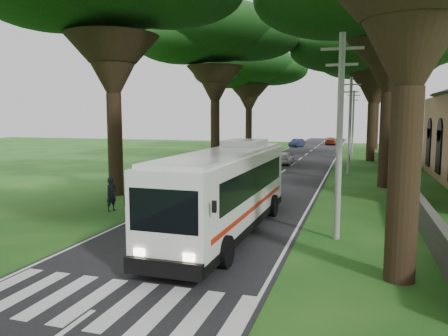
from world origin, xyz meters
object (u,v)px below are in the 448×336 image
object	(u,v)px
distant_car_b	(297,143)
pedestrian	(111,194)
pole_mid	(350,124)
pole_far	(353,121)
pole_near	(340,134)
distant_car_a	(285,158)
coach_bus	(226,189)
distant_car_c	(330,141)

from	to	relation	value
distant_car_b	pedestrian	xyz separation A→B (m)	(-2.80, -49.52, 0.22)
pole_mid	pole_far	size ratio (longest dim) A/B	1.00
pole_near	pedestrian	xyz separation A→B (m)	(-11.30, 1.85, -3.31)
pole_far	distant_car_a	world-z (taller)	pole_far
pole_mid	coach_bus	bearing A→B (deg)	-102.16
pole_mid	distant_car_b	world-z (taller)	pole_mid
distant_car_b	pole_mid	bearing A→B (deg)	-60.59
pole_mid	coach_bus	xyz separation A→B (m)	(-4.42, -20.54, -2.32)
pole_near	distant_car_b	world-z (taller)	pole_near
pole_near	pole_mid	size ratio (longest dim) A/B	1.00
distant_car_b	pedestrian	size ratio (longest dim) A/B	2.17
pole_far	distant_car_c	world-z (taller)	pole_far
distant_car_a	distant_car_c	distance (m)	32.22
distant_car_c	pedestrian	size ratio (longest dim) A/B	2.42
pole_near	distant_car_c	bearing A→B (deg)	93.73
coach_bus	pedestrian	bearing A→B (deg)	161.62
distant_car_c	pedestrian	xyz separation A→B (m)	(-7.50, -56.29, 0.23)
distant_car_a	distant_car_b	size ratio (longest dim) A/B	1.00
pole_near	coach_bus	xyz separation A→B (m)	(-4.42, -0.54, -2.32)
distant_car_b	pole_far	bearing A→B (deg)	-38.96
pole_near	pole_far	distance (m)	40.00
distant_car_c	pedestrian	world-z (taller)	pedestrian
pole_mid	distant_car_b	size ratio (longest dim) A/B	2.12
pole_far	distant_car_a	xyz separation A→B (m)	(-6.30, -13.98, -3.50)
pedestrian	distant_car_c	bearing A→B (deg)	8.79
distant_car_a	distant_car_c	world-z (taller)	distant_car_a
distant_car_c	pole_mid	bearing A→B (deg)	90.89
pole_near	distant_car_a	distance (m)	27.00
distant_car_c	pedestrian	distance (m)	56.79
pole_near	pole_far	bearing A→B (deg)	90.00
coach_bus	distant_car_a	distance (m)	26.66
pole_mid	distant_car_c	bearing A→B (deg)	95.68
pole_far	distant_car_b	xyz separation A→B (m)	(-8.50, 11.37, -3.53)
distant_car_a	distant_car_b	world-z (taller)	distant_car_a
distant_car_b	pole_near	bearing A→B (deg)	-66.35
pole_mid	coach_bus	size ratio (longest dim) A/B	0.68
pole_mid	distant_car_a	size ratio (longest dim) A/B	2.11
distant_car_a	pedestrian	xyz separation A→B (m)	(-5.00, -24.17, 0.19)
pole_near	pedestrian	distance (m)	11.92
pole_mid	pole_near	bearing A→B (deg)	-90.00
coach_bus	distant_car_a	bearing A→B (deg)	94.86
pole_near	distant_car_a	xyz separation A→B (m)	(-6.30, 26.02, -3.50)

